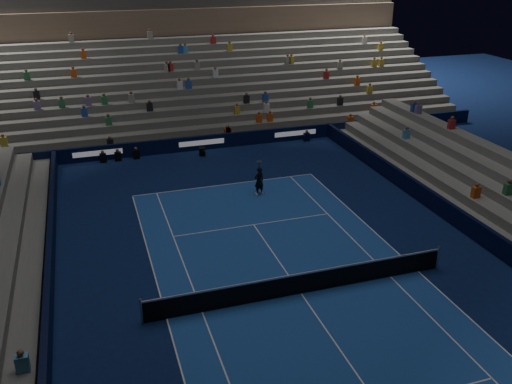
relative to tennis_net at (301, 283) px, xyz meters
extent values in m
plane|color=#0B1944|center=(0.00, 0.00, -0.50)|extent=(90.00, 90.00, 0.00)
cube|color=#1C489C|center=(0.00, 0.00, -0.50)|extent=(10.97, 23.77, 0.01)
cube|color=black|center=(0.00, 18.50, 0.00)|extent=(44.00, 0.25, 1.00)
cube|color=black|center=(9.70, 0.00, 0.00)|extent=(0.25, 37.00, 1.00)
cube|color=black|center=(-9.70, 0.00, 0.00)|extent=(0.25, 37.00, 1.00)
cube|color=#61615C|center=(0.00, 19.50, -0.25)|extent=(44.00, 1.00, 0.50)
cube|color=#61615C|center=(0.00, 20.50, 0.00)|extent=(44.00, 1.00, 1.00)
cube|color=#61615C|center=(0.00, 21.50, 0.25)|extent=(44.00, 1.00, 1.50)
cube|color=#61615C|center=(0.00, 22.50, 0.50)|extent=(44.00, 1.00, 2.00)
cube|color=#61615C|center=(0.00, 23.50, 0.75)|extent=(44.00, 1.00, 2.50)
cube|color=#61615C|center=(0.00, 24.50, 1.00)|extent=(44.00, 1.00, 3.00)
cube|color=#61615C|center=(0.00, 25.50, 1.25)|extent=(44.00, 1.00, 3.50)
cube|color=#61615C|center=(0.00, 26.50, 1.50)|extent=(44.00, 1.00, 4.00)
cube|color=#61615C|center=(0.00, 27.50, 1.75)|extent=(44.00, 1.00, 4.50)
cube|color=#61615C|center=(0.00, 28.50, 2.00)|extent=(44.00, 1.00, 5.00)
cube|color=#61615C|center=(0.00, 29.50, 2.25)|extent=(44.00, 1.00, 5.50)
cube|color=#61615C|center=(0.00, 30.50, 2.50)|extent=(44.00, 1.00, 6.00)
cube|color=#7B624C|center=(0.00, 31.60, 6.60)|extent=(44.00, 0.60, 2.20)
cube|color=slate|center=(-10.50, 0.00, -0.25)|extent=(1.00, 37.00, 0.50)
cylinder|color=#B2B2B7|center=(-6.40, 0.00, 0.05)|extent=(0.10, 0.10, 1.10)
cylinder|color=#B2B2B7|center=(6.40, 0.00, 0.05)|extent=(0.10, 0.10, 1.10)
cube|color=black|center=(0.00, 0.00, -0.05)|extent=(12.80, 0.03, 0.90)
cube|color=white|center=(0.00, 0.00, 0.44)|extent=(12.80, 0.04, 0.08)
imported|color=black|center=(1.45, 9.94, 0.32)|extent=(0.67, 0.52, 1.64)
cube|color=black|center=(-0.19, 17.35, -0.24)|extent=(0.51, 0.57, 0.53)
cylinder|color=black|center=(-0.19, 16.94, -0.08)|extent=(0.25, 0.38, 0.16)
camera|label=1|loc=(-7.48, -17.27, 12.31)|focal=38.47mm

